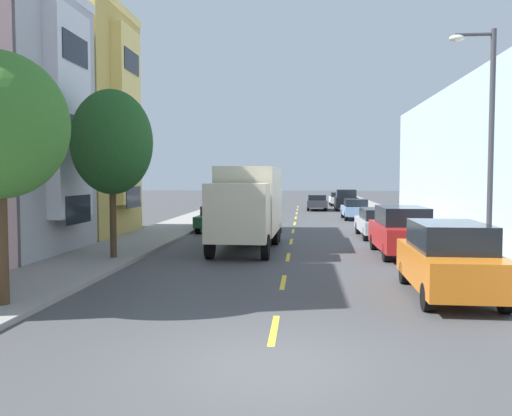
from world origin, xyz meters
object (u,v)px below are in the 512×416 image
delivery_box_truck (248,203)px  parked_sedan_white (338,199)px  parked_wagon_silver (378,222)px  parked_hatchback_sky (355,209)px  parked_suv_red (402,231)px  parked_suv_orange (449,259)px  street_tree_second (112,142)px  parked_pickup_teal (245,203)px  parked_suv_black (346,200)px  street_lamp (486,135)px  parked_wagon_champagne (260,197)px  moving_charcoal_sedan (317,202)px  parked_sedan_forest (217,218)px

delivery_box_truck → parked_sedan_white: 35.67m
parked_wagon_silver → parked_hatchback_sky: (-0.05, 11.67, -0.05)m
parked_suv_red → parked_hatchback_sky: bearing=90.4°
parked_suv_red → parked_suv_orange: bearing=-90.7°
street_tree_second → parked_suv_red: bearing=12.1°
parked_pickup_teal → parked_suv_black: bearing=22.5°
parked_suv_black → parked_hatchback_sky: bearing=-90.7°
street_tree_second → parked_suv_black: (10.84, 30.78, -3.38)m
street_lamp → delivery_box_truck: size_ratio=0.94×
parked_wagon_champagne → moving_charcoal_sedan: (6.07, -10.13, -0.05)m
parked_pickup_teal → parked_hatchback_sky: size_ratio=1.33×
parked_pickup_teal → parked_sedan_white: 14.84m
parked_hatchback_sky → parked_wagon_silver: bearing=-89.8°
parked_suv_red → parked_pickup_teal: bearing=109.8°
moving_charcoal_sedan → parked_suv_orange: bearing=-85.9°
parked_wagon_champagne → street_lamp: bearing=-76.8°
parked_sedan_forest → delivery_box_truck: bearing=-70.9°
parked_hatchback_sky → parked_sedan_white: bearing=90.1°
street_lamp → delivery_box_truck: (-7.75, 6.67, -2.35)m
street_tree_second → parked_hatchback_sky: bearing=62.2°
parked_sedan_white → parked_suv_orange: (0.08, -44.11, 0.24)m
parked_wagon_champagne → moving_charcoal_sedan: 11.81m
parked_wagon_silver → street_lamp: bearing=-81.9°
parked_wagon_champagne → parked_hatchback_sky: size_ratio=1.17×
delivery_box_truck → parked_wagon_champagne: bearing=93.8°
parked_suv_black → moving_charcoal_sedan: bearing=177.7°
parked_hatchback_sky → delivery_box_truck: bearing=-110.5°
parked_suv_orange → parked_sedan_white: bearing=90.1°
parked_wagon_silver → parked_suv_black: (0.08, 22.18, 0.18)m
street_lamp → moving_charcoal_sedan: bearing=97.1°
parked_sedan_white → parked_hatchback_sky: (0.03, -18.83, 0.01)m
street_lamp → parked_suv_black: (-1.52, 33.48, -3.35)m
parked_hatchback_sky → moving_charcoal_sedan: bearing=103.3°
parked_suv_orange → parked_hatchback_sky: parked_suv_orange is taller
parked_hatchback_sky → parked_sedan_forest: bearing=-134.7°
moving_charcoal_sedan → parked_sedan_white: bearing=73.2°
parked_pickup_teal → parked_suv_black: (8.90, 3.68, 0.16)m
parked_suv_black → parked_wagon_silver: bearing=-90.2°
street_tree_second → parked_suv_orange: bearing=-25.0°
parked_pickup_teal → parked_sedan_white: parked_pickup_teal is taller
parked_hatchback_sky → moving_charcoal_sedan: size_ratio=0.90×
parked_sedan_forest → parked_hatchback_sky: 12.36m
parked_pickup_teal → parked_suv_orange: (8.81, -32.10, 0.16)m
parked_pickup_teal → parked_suv_black: 9.63m
parked_wagon_champagne → parked_sedan_white: parked_wagon_champagne is taller
parked_hatchback_sky → parked_suv_black: size_ratio=0.83×
parked_pickup_teal → parked_wagon_silver: size_ratio=1.13×
parked_suv_red → parked_pickup_teal: size_ratio=0.90×
parked_pickup_teal → parked_wagon_silver: parked_pickup_teal is taller
street_lamp → parked_pickup_teal: size_ratio=1.36×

